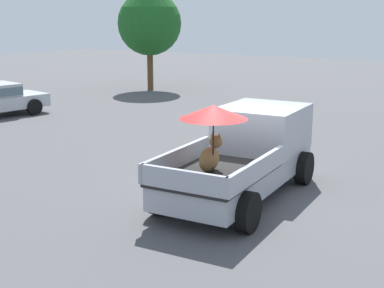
# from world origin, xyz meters

# --- Properties ---
(ground_plane) EXTENTS (80.00, 80.00, 0.00)m
(ground_plane) POSITION_xyz_m (0.00, 0.00, 0.00)
(ground_plane) COLOR #4C4C4F
(pickup_truck_main) EXTENTS (5.10, 2.36, 2.30)m
(pickup_truck_main) POSITION_xyz_m (0.42, 0.02, 0.98)
(pickup_truck_main) COLOR black
(pickup_truck_main) RESTS_ON ground
(tree_by_lot) EXTENTS (3.41, 3.41, 5.28)m
(tree_by_lot) POSITION_xyz_m (13.91, 12.06, 3.56)
(tree_by_lot) COLOR brown
(tree_by_lot) RESTS_ON ground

